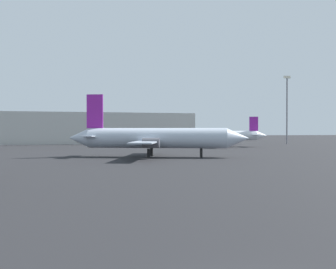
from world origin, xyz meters
name	(u,v)px	position (x,y,z in m)	size (l,w,h in m)	color
airplane_on_taxiway	(156,138)	(5.84, 49.50, 3.29)	(31.02, 21.50, 10.93)	#B2BCCC
airplane_distant	(216,136)	(29.36, 82.95, 3.17)	(28.20, 21.71, 8.52)	silver
light_mast_right	(287,106)	(60.50, 97.06, 13.06)	(2.40, 0.50, 23.52)	slate
terminal_building	(52,128)	(-19.78, 118.98, 5.37)	(99.89, 25.66, 10.73)	#B7B7B2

